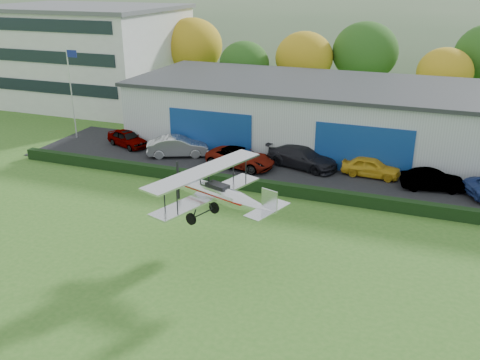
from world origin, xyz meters
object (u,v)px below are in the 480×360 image
(hangar, at_px, (374,118))
(car_1, at_px, (178,146))
(car_4, at_px, (371,167))
(office_block, at_px, (85,54))
(car_2, at_px, (241,158))
(car_5, at_px, (433,180))
(car_3, at_px, (302,157))
(biplane, at_px, (219,192))
(flagpole, at_px, (72,85))
(car_0, at_px, (127,138))

(hangar, height_order, car_1, hangar)
(car_4, bearing_deg, office_block, 71.77)
(car_2, distance_m, car_5, 13.66)
(car_4, height_order, car_5, car_4)
(office_block, distance_m, car_5, 40.89)
(car_1, relative_size, car_2, 0.94)
(hangar, relative_size, office_block, 1.97)
(hangar, xyz_separation_m, car_5, (4.96, -7.52, -1.93))
(car_1, bearing_deg, office_block, 27.92)
(car_3, xyz_separation_m, biplane, (-0.81, -14.10, 2.62))
(car_1, xyz_separation_m, car_2, (5.55, -0.61, -0.08))
(car_1, xyz_separation_m, biplane, (9.09, -13.12, 2.62))
(hangar, bearing_deg, car_2, -137.75)
(car_4, bearing_deg, flagpole, 92.50)
(car_3, height_order, car_5, car_3)
(flagpole, distance_m, car_5, 30.15)
(car_0, distance_m, car_3, 15.04)
(biplane, bearing_deg, car_1, 143.84)
(car_2, bearing_deg, car_3, -62.19)
(flagpole, distance_m, car_3, 20.92)
(car_5, bearing_deg, office_block, 59.05)
(car_4, distance_m, biplane, 15.43)
(car_3, distance_m, biplane, 14.37)
(hangar, xyz_separation_m, flagpole, (-24.88, -5.98, 2.13))
(flagpole, bearing_deg, hangar, 13.51)
(office_block, xyz_separation_m, car_4, (33.75, -13.43, -4.46))
(office_block, distance_m, car_3, 31.90)
(car_0, distance_m, car_5, 24.35)
(car_2, xyz_separation_m, biplane, (3.54, -12.51, 2.70))
(hangar, distance_m, office_block, 33.84)
(car_0, bearing_deg, hangar, -48.75)
(biplane, bearing_deg, car_0, 154.85)
(car_2, height_order, car_5, car_2)
(flagpole, xyz_separation_m, car_2, (16.19, -1.92, -4.01))
(car_3, bearing_deg, car_1, 112.68)
(office_block, relative_size, biplane, 2.77)
(car_4, bearing_deg, car_1, 96.82)
(office_block, height_order, car_3, office_block)
(flagpole, xyz_separation_m, car_1, (10.64, -1.31, -3.94))
(car_4, bearing_deg, car_3, 92.28)
(flagpole, relative_size, car_3, 1.45)
(car_1, bearing_deg, car_3, -109.06)
(office_block, distance_m, car_4, 36.60)
(car_2, height_order, car_3, car_3)
(office_block, bearing_deg, car_3, -24.94)
(car_0, distance_m, car_4, 20.13)
(car_3, bearing_deg, car_5, -80.42)
(car_0, xyz_separation_m, car_3, (15.03, 0.24, 0.11))
(car_1, bearing_deg, flagpole, 58.25)
(flagpole, xyz_separation_m, car_0, (5.51, -0.56, -4.04))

